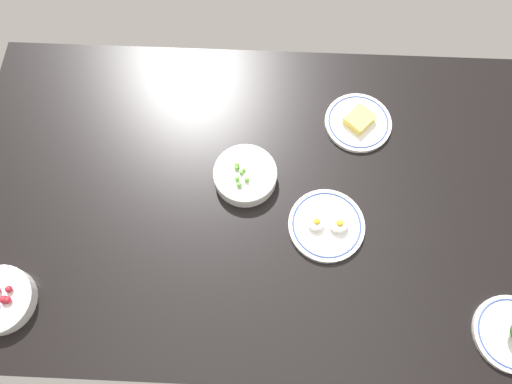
# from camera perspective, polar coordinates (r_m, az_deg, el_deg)

# --- Properties ---
(dining_table) EXTENTS (1.59, 0.96, 0.04)m
(dining_table) POSITION_cam_1_polar(r_m,az_deg,el_deg) (1.30, -0.00, -0.67)
(dining_table) COLOR black
(dining_table) RESTS_ON ground
(plate_eggs) EXTENTS (0.20, 0.20, 0.05)m
(plate_eggs) POSITION_cam_1_polar(r_m,az_deg,el_deg) (1.25, 8.52, -3.95)
(plate_eggs) COLOR white
(plate_eggs) RESTS_ON dining_table
(plate_cheese) EXTENTS (0.19, 0.19, 0.04)m
(plate_cheese) POSITION_cam_1_polar(r_m,az_deg,el_deg) (1.40, 12.21, 8.25)
(plate_cheese) COLOR white
(plate_cheese) RESTS_ON dining_table
(bowl_peas) EXTENTS (0.17, 0.17, 0.05)m
(bowl_peas) POSITION_cam_1_polar(r_m,az_deg,el_deg) (1.28, -1.31, 2.04)
(bowl_peas) COLOR white
(bowl_peas) RESTS_ON dining_table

